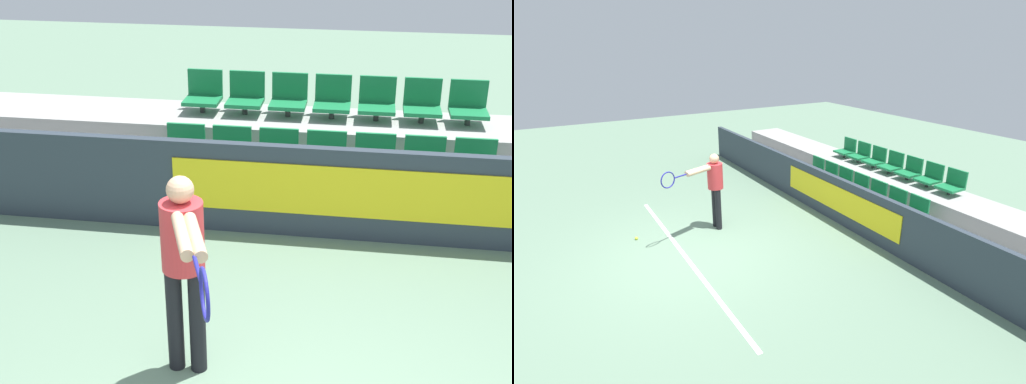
# 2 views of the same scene
# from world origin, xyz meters

# --- Properties ---
(barrier_wall) EXTENTS (12.55, 0.14, 1.03)m
(barrier_wall) POSITION_xyz_m (0.01, 3.40, 0.51)
(barrier_wall) COLOR #2D3842
(barrier_wall) RESTS_ON ground
(bleacher_tier_front) EXTENTS (12.15, 1.08, 0.39)m
(bleacher_tier_front) POSITION_xyz_m (0.00, 4.02, 0.20)
(bleacher_tier_front) COLOR #9E9E99
(bleacher_tier_front) RESTS_ON ground
(bleacher_tier_middle) EXTENTS (12.15, 1.08, 0.78)m
(bleacher_tier_middle) POSITION_xyz_m (0.00, 5.11, 0.39)
(bleacher_tier_middle) COLOR #9E9E99
(bleacher_tier_middle) RESTS_ON ground
(stadium_chair_0) EXTENTS (0.46, 0.44, 0.53)m
(stadium_chair_0) POSITION_xyz_m (-1.68, 4.15, 0.62)
(stadium_chair_0) COLOR #333333
(stadium_chair_0) RESTS_ON bleacher_tier_front
(stadium_chair_1) EXTENTS (0.46, 0.44, 0.53)m
(stadium_chair_1) POSITION_xyz_m (-1.12, 4.15, 0.62)
(stadium_chair_1) COLOR #333333
(stadium_chair_1) RESTS_ON bleacher_tier_front
(stadium_chair_2) EXTENTS (0.46, 0.44, 0.53)m
(stadium_chair_2) POSITION_xyz_m (-0.56, 4.15, 0.62)
(stadium_chair_2) COLOR #333333
(stadium_chair_2) RESTS_ON bleacher_tier_front
(stadium_chair_3) EXTENTS (0.46, 0.44, 0.53)m
(stadium_chair_3) POSITION_xyz_m (0.00, 4.15, 0.62)
(stadium_chair_3) COLOR #333333
(stadium_chair_3) RESTS_ON bleacher_tier_front
(stadium_chair_4) EXTENTS (0.46, 0.44, 0.53)m
(stadium_chair_4) POSITION_xyz_m (0.56, 4.15, 0.62)
(stadium_chair_4) COLOR #333333
(stadium_chair_4) RESTS_ON bleacher_tier_front
(stadium_chair_5) EXTENTS (0.46, 0.44, 0.53)m
(stadium_chair_5) POSITION_xyz_m (1.12, 4.15, 0.62)
(stadium_chair_5) COLOR #333333
(stadium_chair_5) RESTS_ON bleacher_tier_front
(stadium_chair_6) EXTENTS (0.46, 0.44, 0.53)m
(stadium_chair_6) POSITION_xyz_m (1.68, 4.15, 0.62)
(stadium_chair_6) COLOR #333333
(stadium_chair_6) RESTS_ON bleacher_tier_front
(stadium_chair_7) EXTENTS (0.46, 0.44, 0.53)m
(stadium_chair_7) POSITION_xyz_m (-1.68, 5.24, 1.01)
(stadium_chair_7) COLOR #333333
(stadium_chair_7) RESTS_ON bleacher_tier_middle
(stadium_chair_8) EXTENTS (0.46, 0.44, 0.53)m
(stadium_chair_8) POSITION_xyz_m (-1.12, 5.24, 1.01)
(stadium_chair_8) COLOR #333333
(stadium_chair_8) RESTS_ON bleacher_tier_middle
(stadium_chair_9) EXTENTS (0.46, 0.44, 0.53)m
(stadium_chair_9) POSITION_xyz_m (-0.56, 5.24, 1.01)
(stadium_chair_9) COLOR #333333
(stadium_chair_9) RESTS_ON bleacher_tier_middle
(stadium_chair_10) EXTENTS (0.46, 0.44, 0.53)m
(stadium_chair_10) POSITION_xyz_m (0.00, 5.24, 1.01)
(stadium_chair_10) COLOR #333333
(stadium_chair_10) RESTS_ON bleacher_tier_middle
(stadium_chair_11) EXTENTS (0.46, 0.44, 0.53)m
(stadium_chair_11) POSITION_xyz_m (0.56, 5.24, 1.01)
(stadium_chair_11) COLOR #333333
(stadium_chair_11) RESTS_ON bleacher_tier_middle
(stadium_chair_12) EXTENTS (0.46, 0.44, 0.53)m
(stadium_chair_12) POSITION_xyz_m (1.12, 5.24, 1.01)
(stadium_chair_12) COLOR #333333
(stadium_chair_12) RESTS_ON bleacher_tier_middle
(stadium_chair_13) EXTENTS (0.46, 0.44, 0.53)m
(stadium_chair_13) POSITION_xyz_m (1.68, 5.24, 1.01)
(stadium_chair_13) COLOR #333333
(stadium_chair_13) RESTS_ON bleacher_tier_middle
(tennis_player) EXTENTS (0.66, 1.43, 1.66)m
(tennis_player) POSITION_xyz_m (-0.83, 0.87, 1.03)
(tennis_player) COLOR black
(tennis_player) RESTS_ON ground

